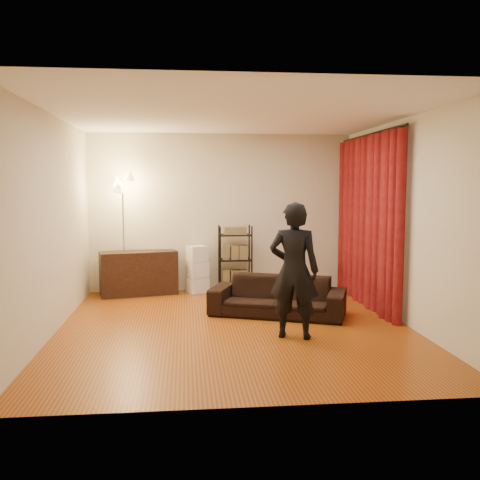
{
  "coord_description": "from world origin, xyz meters",
  "views": [
    {
      "loc": [
        -0.62,
        -6.71,
        1.83
      ],
      "look_at": [
        0.1,
        0.3,
        1.1
      ],
      "focal_mm": 40.0,
      "sensor_mm": 36.0,
      "label": 1
    }
  ],
  "objects": [
    {
      "name": "ceiling",
      "position": [
        0.0,
        0.0,
        2.7
      ],
      "size": [
        5.0,
        5.0,
        0.0
      ],
      "primitive_type": "plane",
      "rotation": [
        3.14,
        0.0,
        0.0
      ],
      "color": "white",
      "rests_on": "ground"
    },
    {
      "name": "curtain",
      "position": [
        2.13,
        1.12,
        1.28
      ],
      "size": [
        0.22,
        2.65,
        2.55
      ],
      "primitive_type": null,
      "color": "maroon",
      "rests_on": "ground"
    },
    {
      "name": "curtain_rod",
      "position": [
        2.15,
        1.12,
        2.58
      ],
      "size": [
        0.04,
        2.65,
        0.04
      ],
      "primitive_type": "cylinder",
      "rotation": [
        1.57,
        0.0,
        0.0
      ],
      "color": "black",
      "rests_on": "wall_right"
    },
    {
      "name": "floor",
      "position": [
        0.0,
        0.0,
        0.0
      ],
      "size": [
        5.0,
        5.0,
        0.0
      ],
      "primitive_type": "plane",
      "color": "#954F12",
      "rests_on": "ground"
    },
    {
      "name": "wall_right",
      "position": [
        2.25,
        0.0,
        1.35
      ],
      "size": [
        0.0,
        5.0,
        5.0
      ],
      "primitive_type": "plane",
      "rotation": [
        1.57,
        0.0,
        -1.57
      ],
      "color": "beige",
      "rests_on": "ground"
    },
    {
      "name": "person",
      "position": [
        0.66,
        -0.54,
        0.82
      ],
      "size": [
        0.69,
        0.56,
        1.63
      ],
      "primitive_type": "imported",
      "rotation": [
        0.0,
        0.0,
        2.81
      ],
      "color": "black",
      "rests_on": "ground"
    },
    {
      "name": "sofa",
      "position": [
        0.66,
        0.56,
        0.27
      ],
      "size": [
        2.0,
        1.34,
        0.54
      ],
      "primitive_type": "imported",
      "rotation": [
        0.0,
        0.0,
        -0.36
      ],
      "color": "black",
      "rests_on": "ground"
    },
    {
      "name": "media_cabinet",
      "position": [
        -1.4,
        2.23,
        0.36
      ],
      "size": [
        1.33,
        0.75,
        0.73
      ],
      "primitive_type": "cube",
      "rotation": [
        0.0,
        0.0,
        0.23
      ],
      "color": "black",
      "rests_on": "ground"
    },
    {
      "name": "wall_back",
      "position": [
        0.0,
        2.5,
        1.35
      ],
      "size": [
        5.0,
        0.0,
        5.0
      ],
      "primitive_type": "plane",
      "rotation": [
        1.57,
        0.0,
        0.0
      ],
      "color": "beige",
      "rests_on": "ground"
    },
    {
      "name": "wall_front",
      "position": [
        0.0,
        -2.5,
        1.35
      ],
      "size": [
        5.0,
        0.0,
        5.0
      ],
      "primitive_type": "plane",
      "rotation": [
        -1.57,
        0.0,
        0.0
      ],
      "color": "beige",
      "rests_on": "ground"
    },
    {
      "name": "wall_left",
      "position": [
        -2.25,
        0.0,
        1.35
      ],
      "size": [
        0.0,
        5.0,
        5.0
      ],
      "primitive_type": "plane",
      "rotation": [
        1.57,
        0.0,
        1.57
      ],
      "color": "beige",
      "rests_on": "ground"
    },
    {
      "name": "storage_boxes",
      "position": [
        -0.42,
        2.27,
        0.4
      ],
      "size": [
        0.4,
        0.37,
        0.81
      ],
      "primitive_type": null,
      "rotation": [
        0.0,
        0.0,
        0.42
      ],
      "color": "silver",
      "rests_on": "ground"
    },
    {
      "name": "floor_lamp",
      "position": [
        -1.63,
        2.11,
        1.0
      ],
      "size": [
        0.39,
        0.39,
        2.0
      ],
      "primitive_type": null,
      "rotation": [
        0.0,
        0.0,
        -0.08
      ],
      "color": "silver",
      "rests_on": "ground"
    },
    {
      "name": "wire_shelf",
      "position": [
        0.21,
        2.16,
        0.58
      ],
      "size": [
        0.54,
        0.38,
        1.15
      ],
      "primitive_type": null,
      "rotation": [
        0.0,
        0.0,
        0.03
      ],
      "color": "black",
      "rests_on": "ground"
    }
  ]
}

